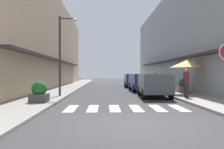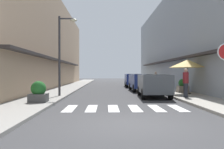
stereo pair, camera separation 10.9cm
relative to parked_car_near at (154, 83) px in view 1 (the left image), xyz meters
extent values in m
plane|color=#38383A|center=(-2.27, 8.71, -0.92)|extent=(92.81, 92.81, 0.00)
cube|color=gray|center=(-6.79, 8.71, -0.86)|extent=(2.42, 59.06, 0.12)
cube|color=#9E998E|center=(2.26, 8.71, -0.86)|extent=(2.42, 59.06, 0.12)
cube|color=tan|center=(-10.50, 9.82, 3.90)|extent=(5.00, 39.97, 9.63)
cube|color=#332D2D|center=(-7.75, 9.82, 1.88)|extent=(0.50, 27.98, 0.16)
cube|color=#939EA8|center=(5.97, 9.82, 4.08)|extent=(5.00, 39.97, 10.01)
cube|color=#332D2D|center=(3.22, 9.82, 1.88)|extent=(0.50, 27.98, 0.16)
cube|color=silver|center=(-4.64, -4.83, -0.91)|extent=(0.45, 2.20, 0.01)
cube|color=silver|center=(-3.69, -4.83, -0.91)|extent=(0.45, 2.20, 0.01)
cube|color=silver|center=(-2.74, -4.83, -0.91)|extent=(0.45, 2.20, 0.01)
cube|color=silver|center=(-1.79, -4.83, -0.91)|extent=(0.45, 2.20, 0.01)
cube|color=silver|center=(-0.84, -4.83, -0.91)|extent=(0.45, 2.20, 0.01)
cube|color=silver|center=(0.11, -4.83, -0.91)|extent=(0.45, 2.20, 0.01)
cube|color=#4C5156|center=(0.00, 0.04, -0.04)|extent=(1.94, 4.07, 1.13)
cube|color=black|center=(0.00, -0.16, 0.27)|extent=(1.58, 2.30, 0.56)
cylinder|color=black|center=(-0.73, 1.39, -0.60)|extent=(0.25, 0.65, 0.64)
cylinder|color=black|center=(0.86, 1.31, -0.60)|extent=(0.25, 0.65, 0.64)
cylinder|color=black|center=(-0.86, -1.24, -0.60)|extent=(0.25, 0.65, 0.64)
cylinder|color=black|center=(0.73, -1.32, -0.60)|extent=(0.25, 0.65, 0.64)
cube|color=navy|center=(0.00, 5.54, -0.04)|extent=(1.80, 4.26, 1.13)
cube|color=black|center=(0.00, 5.33, 0.27)|extent=(1.50, 2.39, 0.56)
cylinder|color=black|center=(-0.81, 6.92, -0.60)|extent=(0.23, 0.64, 0.64)
cylinder|color=black|center=(0.78, 6.95, -0.60)|extent=(0.23, 0.64, 0.64)
cylinder|color=black|center=(-0.78, 4.13, -0.60)|extent=(0.23, 0.64, 0.64)
cylinder|color=black|center=(0.81, 4.15, -0.60)|extent=(0.23, 0.64, 0.64)
cube|color=navy|center=(0.00, 11.62, -0.04)|extent=(1.83, 4.10, 1.13)
cube|color=black|center=(0.00, 11.42, 0.27)|extent=(1.52, 2.31, 0.56)
cylinder|color=black|center=(-0.77, 12.98, -0.60)|extent=(0.23, 0.64, 0.64)
cylinder|color=black|center=(0.82, 12.94, -0.60)|extent=(0.23, 0.64, 0.64)
cylinder|color=black|center=(-0.82, 10.30, -0.60)|extent=(0.23, 0.64, 0.64)
cylinder|color=black|center=(0.77, 10.26, -0.60)|extent=(0.23, 0.64, 0.64)
cylinder|color=#38383D|center=(-6.03, 0.07, 1.73)|extent=(0.14, 0.14, 5.05)
cylinder|color=#38383D|center=(-5.58, 0.07, 4.10)|extent=(0.90, 0.10, 0.10)
ellipsoid|color=beige|center=(-5.13, 0.07, 4.00)|extent=(0.44, 0.28, 0.20)
cylinder|color=#262626|center=(2.59, 1.26, -0.77)|extent=(0.48, 0.48, 0.06)
cylinder|color=#4C3823|center=(2.59, 1.26, 0.25)|extent=(0.06, 0.06, 2.10)
cone|color=#D8B259|center=(2.59, 1.26, 1.30)|extent=(2.48, 2.48, 0.55)
cube|color=#4C4C4C|center=(-6.42, -3.33, -0.60)|extent=(0.85, 0.85, 0.41)
sphere|color=#236628|center=(-6.42, -3.33, -0.13)|extent=(0.75, 0.75, 0.75)
cube|color=gray|center=(2.71, 2.70, -0.57)|extent=(0.76, 0.76, 0.47)
sphere|color=#236628|center=(2.71, 2.70, -0.11)|extent=(0.63, 0.63, 0.63)
cylinder|color=#282B33|center=(1.68, -1.14, -0.38)|extent=(0.26, 0.26, 0.83)
cylinder|color=maroon|center=(1.68, -1.14, 0.36)|extent=(0.34, 0.34, 0.66)
sphere|color=tan|center=(1.68, -1.14, 0.80)|extent=(0.23, 0.23, 0.23)
cylinder|color=#282B33|center=(2.62, 12.28, -0.41)|extent=(0.26, 0.26, 0.77)
cylinder|color=tan|center=(2.62, 12.28, 0.28)|extent=(0.34, 0.34, 0.61)
sphere|color=tan|center=(2.62, 12.28, 0.69)|extent=(0.21, 0.21, 0.21)
camera|label=1|loc=(-3.17, -15.59, 0.64)|focal=39.34mm
camera|label=2|loc=(-3.07, -15.59, 0.64)|focal=39.34mm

